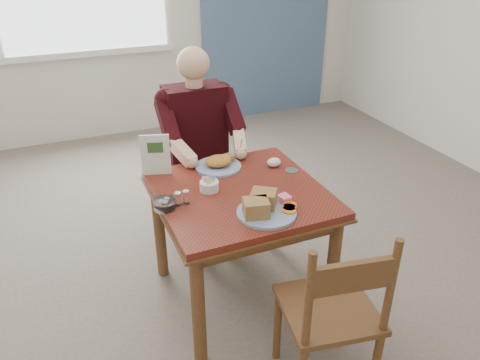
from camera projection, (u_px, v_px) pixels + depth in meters
name	position (u px, v px, depth m)	size (l,w,h in m)	color
floor	(240.00, 294.00, 2.94)	(6.00, 6.00, 0.00)	#60564D
wall_back	(124.00, 1.00, 4.72)	(5.50, 5.50, 0.00)	silver
lemon_wedge	(252.00, 208.00, 2.39)	(0.06, 0.04, 0.03)	yellow
napkin	(274.00, 162.00, 2.84)	(0.09, 0.07, 0.05)	white
metal_dish	(292.00, 171.00, 2.79)	(0.08, 0.08, 0.01)	silver
table	(240.00, 208.00, 2.64)	(0.92, 0.92, 0.75)	maroon
chair_far	(197.00, 174.00, 3.36)	(0.42, 0.42, 0.95)	brown
chair_near	(332.00, 314.00, 2.13)	(0.49, 0.49, 0.95)	brown
diner	(199.00, 135.00, 3.13)	(0.53, 0.56, 1.39)	gray
near_plate	(264.00, 207.00, 2.36)	(0.39, 0.39, 0.10)	white
far_plate	(219.00, 163.00, 2.83)	(0.32, 0.32, 0.08)	white
caddy	(209.00, 186.00, 2.57)	(0.13, 0.13, 0.08)	white
shakers	(182.00, 198.00, 2.44)	(0.08, 0.04, 0.07)	white
creamer	(164.00, 204.00, 2.40)	(0.11, 0.11, 0.05)	white
menu	(155.00, 155.00, 2.70)	(0.17, 0.06, 0.25)	white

